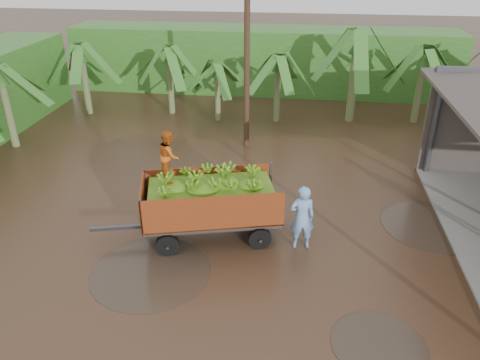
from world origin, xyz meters
name	(u,v)px	position (x,y,z in m)	size (l,w,h in m)	color
ground	(279,247)	(0.00, 0.00, 0.00)	(100.00, 100.00, 0.00)	black
hedge_north	(262,60)	(-2.00, 16.00, 1.80)	(22.00, 3.00, 3.60)	#2D661E
banana_trailer	(210,200)	(-2.10, 0.38, 1.22)	(5.63, 2.88, 3.34)	#B54619
man_blue	(302,217)	(0.60, 0.14, 0.99)	(0.72, 0.47, 1.98)	#769ED7
utility_pole	(247,57)	(-1.87, 7.46, 3.84)	(1.20, 0.24, 7.56)	#47301E
banana_plants	(186,108)	(-4.27, 6.57, 1.89)	(24.95, 20.71, 4.47)	#2D661E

